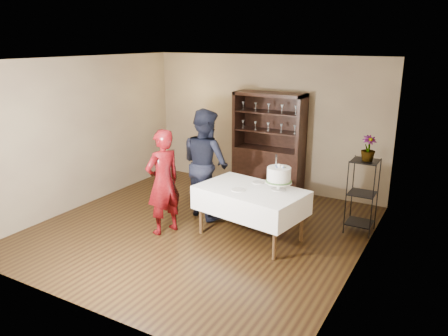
# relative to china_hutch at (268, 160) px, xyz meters

# --- Properties ---
(floor) EXTENTS (5.00, 5.00, 0.00)m
(floor) POSITION_rel_china_hutch_xyz_m (-0.20, -2.25, -0.66)
(floor) COLOR black
(floor) RESTS_ON ground
(ceiling) EXTENTS (5.00, 5.00, 0.00)m
(ceiling) POSITION_rel_china_hutch_xyz_m (-0.20, -2.25, 2.04)
(ceiling) COLOR white
(ceiling) RESTS_ON back_wall
(back_wall) EXTENTS (5.00, 0.02, 2.70)m
(back_wall) POSITION_rel_china_hutch_xyz_m (-0.20, 0.25, 0.69)
(back_wall) COLOR brown
(back_wall) RESTS_ON floor
(wall_left) EXTENTS (0.02, 5.00, 2.70)m
(wall_left) POSITION_rel_china_hutch_xyz_m (-2.70, -2.25, 0.69)
(wall_left) COLOR brown
(wall_left) RESTS_ON floor
(wall_right) EXTENTS (0.02, 5.00, 2.70)m
(wall_right) POSITION_rel_china_hutch_xyz_m (2.30, -2.25, 0.69)
(wall_right) COLOR brown
(wall_right) RESTS_ON floor
(china_hutch) EXTENTS (1.40, 0.48, 2.00)m
(china_hutch) POSITION_rel_china_hutch_xyz_m (0.00, 0.00, 0.00)
(china_hutch) COLOR black
(china_hutch) RESTS_ON floor
(plant_etagere) EXTENTS (0.42, 0.42, 1.20)m
(plant_etagere) POSITION_rel_china_hutch_xyz_m (2.08, -1.05, -0.01)
(plant_etagere) COLOR black
(plant_etagere) RESTS_ON floor
(cake_table) EXTENTS (1.74, 1.24, 0.80)m
(cake_table) POSITION_rel_china_hutch_xyz_m (0.64, -2.11, -0.05)
(cake_table) COLOR white
(cake_table) RESTS_ON floor
(woman) EXTENTS (0.57, 0.71, 1.68)m
(woman) POSITION_rel_china_hutch_xyz_m (-0.64, -2.60, 0.18)
(woman) COLOR #380509
(woman) RESTS_ON floor
(man) EXTENTS (1.11, 1.00, 1.88)m
(man) POSITION_rel_china_hutch_xyz_m (-0.45, -1.66, 0.28)
(man) COLOR black
(man) RESTS_ON floor
(cake) EXTENTS (0.47, 0.47, 0.55)m
(cake) POSITION_rel_china_hutch_xyz_m (1.02, -1.94, 0.36)
(cake) COLOR silver
(cake) RESTS_ON cake_table
(plate_near) EXTENTS (0.22, 0.22, 0.01)m
(plate_near) POSITION_rel_china_hutch_xyz_m (0.51, -2.27, 0.14)
(plate_near) COLOR silver
(plate_near) RESTS_ON cake_table
(plate_far) EXTENTS (0.19, 0.19, 0.01)m
(plate_far) POSITION_rel_china_hutch_xyz_m (0.62, -1.80, 0.14)
(plate_far) COLOR silver
(plate_far) RESTS_ON cake_table
(potted_plant) EXTENTS (0.31, 0.31, 0.40)m
(potted_plant) POSITION_rel_china_hutch_xyz_m (2.11, -1.06, 0.72)
(potted_plant) COLOR #436E34
(potted_plant) RESTS_ON plant_etagere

